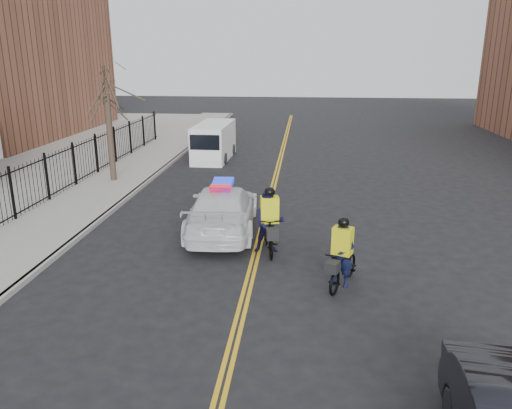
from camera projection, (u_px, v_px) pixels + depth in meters
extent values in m
plane|color=black|center=(249.00, 281.00, 13.52)|extent=(120.00, 120.00, 0.00)
cube|color=gold|center=(268.00, 199.00, 21.14)|extent=(0.10, 60.00, 0.01)
cube|color=gold|center=(272.00, 199.00, 21.13)|extent=(0.10, 60.00, 0.01)
cube|color=gray|center=(99.00, 193.00, 21.82)|extent=(3.00, 60.00, 0.15)
cube|color=gray|center=(133.00, 193.00, 21.68)|extent=(0.20, 60.00, 0.15)
cylinder|color=#35281F|center=(110.00, 138.00, 23.13)|extent=(0.28, 0.28, 4.00)
imported|color=white|center=(223.00, 209.00, 17.08)|extent=(2.54, 5.60, 1.59)
cube|color=#0C26CC|center=(222.00, 184.00, 16.83)|extent=(0.75, 1.49, 0.16)
cube|color=white|center=(214.00, 141.00, 28.91)|extent=(1.88, 4.86, 2.05)
cube|color=white|center=(206.00, 151.00, 26.97)|extent=(1.75, 0.75, 1.07)
cube|color=black|center=(205.00, 142.00, 26.48)|extent=(1.61, 0.12, 0.80)
cylinder|color=black|center=(194.00, 158.00, 27.86)|extent=(0.24, 0.63, 0.62)
cylinder|color=black|center=(224.00, 159.00, 27.67)|extent=(0.24, 0.63, 0.62)
cylinder|color=black|center=(205.00, 149.00, 30.57)|extent=(0.24, 0.63, 0.62)
cylinder|color=black|center=(233.00, 149.00, 30.38)|extent=(0.24, 0.63, 0.62)
imported|color=black|center=(341.00, 267.00, 13.12)|extent=(1.38, 2.05, 1.02)
imported|color=black|center=(342.00, 255.00, 13.02)|extent=(0.75, 0.63, 1.75)
cube|color=yellow|center=(343.00, 241.00, 12.91)|extent=(0.59, 0.51, 0.73)
sphere|color=black|center=(344.00, 223.00, 12.76)|extent=(0.29, 0.29, 0.29)
cube|color=black|center=(333.00, 267.00, 12.47)|extent=(0.43, 0.46, 0.27)
imported|color=black|center=(269.00, 233.00, 15.30)|extent=(0.96, 2.14, 1.24)
imported|color=black|center=(269.00, 223.00, 15.20)|extent=(1.05, 0.89, 1.92)
cube|color=yellow|center=(270.00, 210.00, 15.08)|extent=(0.61, 0.47, 0.81)
sphere|color=black|center=(270.00, 192.00, 14.92)|extent=(0.32, 0.32, 0.32)
cube|color=black|center=(272.00, 234.00, 14.51)|extent=(0.42, 0.46, 0.30)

